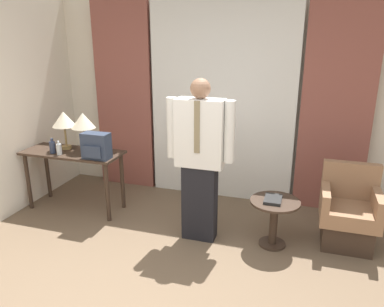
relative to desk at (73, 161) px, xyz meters
name	(u,v)px	position (x,y,z in m)	size (l,w,h in m)	color
wall_back	(224,97)	(1.65, 1.08, 0.71)	(10.00, 0.06, 2.70)	silver
curtain_sheer_center	(221,103)	(1.65, 0.95, 0.65)	(1.90, 0.06, 2.58)	white
curtain_drape_left	(124,98)	(0.25, 0.95, 0.65)	(0.82, 0.06, 2.58)	brown
curtain_drape_right	(336,109)	(3.05, 0.95, 0.65)	(0.82, 0.06, 2.58)	brown
desk	(73,161)	(0.00, 0.00, 0.00)	(1.24, 0.50, 0.76)	#38281E
table_lamp_left	(64,120)	(-0.14, 0.08, 0.49)	(0.29, 0.29, 0.48)	#9E7F47
table_lamp_right	(83,122)	(0.14, 0.08, 0.49)	(0.29, 0.29, 0.48)	#9E7F47
bottle_near_edge	(53,147)	(-0.19, -0.12, 0.20)	(0.07, 0.07, 0.18)	#2D3851
bottle_by_lamp	(59,149)	(-0.07, -0.15, 0.19)	(0.06, 0.06, 0.17)	silver
backpack	(96,146)	(0.43, -0.14, 0.27)	(0.32, 0.19, 0.30)	#2D384C
person	(200,156)	(1.71, -0.22, 0.30)	(0.71, 0.23, 1.74)	black
armchair	(348,215)	(3.23, 0.12, -0.30)	(0.58, 0.56, 0.85)	#38281E
side_table	(274,215)	(2.49, -0.15, -0.29)	(0.51, 0.51, 0.51)	#38281E
book	(273,199)	(2.47, -0.15, -0.11)	(0.17, 0.25, 0.03)	black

